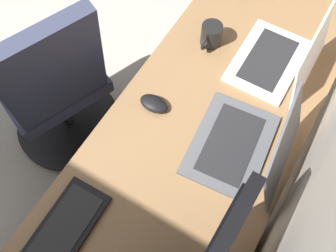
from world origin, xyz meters
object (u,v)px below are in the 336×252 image
laptop_leftmost (284,59)px  office_chair (56,91)px  keyboard_main (52,248)px  laptop_left (250,146)px  drawer_pedestal (164,235)px  coffee_mug (211,35)px  mouse_main (154,104)px

laptop_leftmost → office_chair: (0.41, -0.83, -0.33)m
office_chair → keyboard_main: bearing=43.7°
laptop_left → office_chair: (0.03, -0.87, -0.33)m
drawer_pedestal → keyboard_main: bearing=-40.0°
coffee_mug → drawer_pedestal: bearing=15.5°
keyboard_main → office_chair: bearing=-136.3°
drawer_pedestal → mouse_main: size_ratio=6.68×
coffee_mug → laptop_left: bearing=43.0°
keyboard_main → mouse_main: (-0.56, 0.00, 0.01)m
laptop_leftmost → coffee_mug: (0.03, -0.28, -0.01)m
drawer_pedestal → mouse_main: mouse_main is taller
laptop_left → mouse_main: bearing=-89.0°
laptop_left → keyboard_main: bearing=-32.3°
mouse_main → laptop_left: bearing=91.0°
drawer_pedestal → coffee_mug: size_ratio=5.84×
office_chair → drawer_pedestal: bearing=69.4°
office_chair → coffee_mug: bearing=124.7°
drawer_pedestal → office_chair: office_chair is taller
laptop_left → mouse_main: laptop_left is taller
laptop_leftmost → office_chair: bearing=-63.7°
drawer_pedestal → laptop_leftmost: bearing=171.7°
drawer_pedestal → office_chair: size_ratio=0.72×
drawer_pedestal → coffee_mug: bearing=-164.5°
drawer_pedestal → keyboard_main: (0.26, -0.22, 0.39)m
mouse_main → office_chair: (0.03, -0.51, -0.29)m
laptop_left → office_chair: size_ratio=0.37×
laptop_leftmost → mouse_main: laptop_leftmost is taller
laptop_leftmost → coffee_mug: 0.28m
keyboard_main → coffee_mug: bearing=177.7°
coffee_mug → office_chair: bearing=-55.3°
coffee_mug → keyboard_main: bearing=-2.3°
mouse_main → office_chair: office_chair is taller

